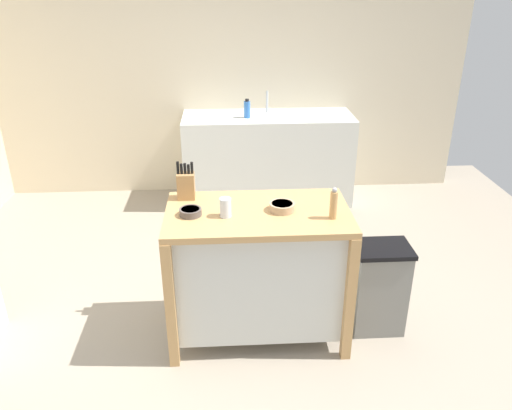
% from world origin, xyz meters
% --- Properties ---
extents(ground_plane, '(6.08, 6.08, 0.00)m').
position_xyz_m(ground_plane, '(0.00, 0.00, 0.00)').
color(ground_plane, gray).
rests_on(ground_plane, ground).
extents(wall_back, '(4.90, 0.10, 2.60)m').
position_xyz_m(wall_back, '(0.00, 2.54, 1.30)').
color(wall_back, beige).
rests_on(wall_back, ground).
extents(kitchen_island, '(1.13, 0.65, 0.90)m').
position_xyz_m(kitchen_island, '(0.13, -0.00, 0.50)').
color(kitchen_island, tan).
rests_on(kitchen_island, ground).
extents(knife_block, '(0.11, 0.09, 0.25)m').
position_xyz_m(knife_block, '(-0.31, 0.22, 0.99)').
color(knife_block, '#AD7F4C').
rests_on(knife_block, kitchen_island).
extents(bowl_ceramic_wide, '(0.16, 0.16, 0.05)m').
position_xyz_m(bowl_ceramic_wide, '(0.28, -0.00, 0.93)').
color(bowl_ceramic_wide, tan).
rests_on(bowl_ceramic_wide, kitchen_island).
extents(bowl_stoneware_deep, '(0.13, 0.13, 0.04)m').
position_xyz_m(bowl_stoneware_deep, '(-0.27, -0.03, 0.92)').
color(bowl_stoneware_deep, '#564C47').
rests_on(bowl_stoneware_deep, kitchen_island).
extents(drinking_cup, '(0.07, 0.07, 0.12)m').
position_xyz_m(drinking_cup, '(-0.06, -0.06, 0.96)').
color(drinking_cup, silver).
rests_on(drinking_cup, kitchen_island).
extents(pepper_grinder, '(0.04, 0.04, 0.20)m').
position_xyz_m(pepper_grinder, '(0.57, -0.12, 0.99)').
color(pepper_grinder, tan).
rests_on(pepper_grinder, kitchen_island).
extents(trash_bin, '(0.36, 0.28, 0.63)m').
position_xyz_m(trash_bin, '(0.94, -0.01, 0.32)').
color(trash_bin, slate).
rests_on(trash_bin, ground).
extents(sink_counter, '(1.72, 0.60, 0.91)m').
position_xyz_m(sink_counter, '(0.38, 2.19, 0.46)').
color(sink_counter, silver).
rests_on(sink_counter, ground).
extents(sink_faucet, '(0.02, 0.02, 0.22)m').
position_xyz_m(sink_faucet, '(0.38, 2.33, 1.02)').
color(sink_faucet, '#B7BCC1').
rests_on(sink_faucet, sink_counter).
extents(bottle_hand_soap, '(0.06, 0.06, 0.19)m').
position_xyz_m(bottle_hand_soap, '(0.16, 2.13, 0.99)').
color(bottle_hand_soap, blue).
rests_on(bottle_hand_soap, sink_counter).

